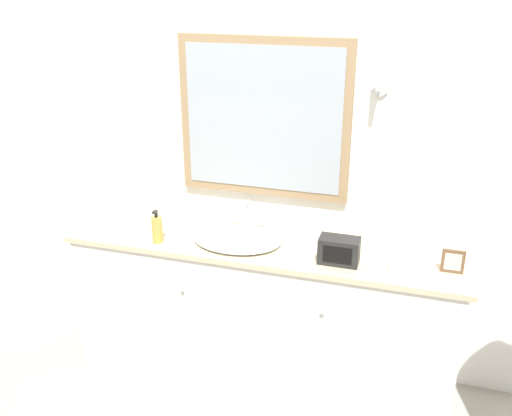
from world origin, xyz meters
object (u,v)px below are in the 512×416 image
object	(u,v)px
sink_basin	(238,238)
picture_frame	(453,261)
appliance_box	(339,251)
soap_bottle	(157,229)

from	to	relation	value
sink_basin	picture_frame	world-z (taller)	sink_basin
appliance_box	picture_frame	xyz separation A→B (m)	(0.55, 0.06, -0.01)
appliance_box	picture_frame	size ratio (longest dim) A/B	1.65
soap_bottle	sink_basin	bearing A→B (deg)	18.38
picture_frame	appliance_box	bearing A→B (deg)	-173.93
soap_bottle	picture_frame	xyz separation A→B (m)	(1.53, 0.11, -0.02)
sink_basin	appliance_box	distance (m)	0.58
picture_frame	sink_basin	bearing A→B (deg)	178.39
sink_basin	soap_bottle	distance (m)	0.44
sink_basin	picture_frame	size ratio (longest dim) A/B	3.97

